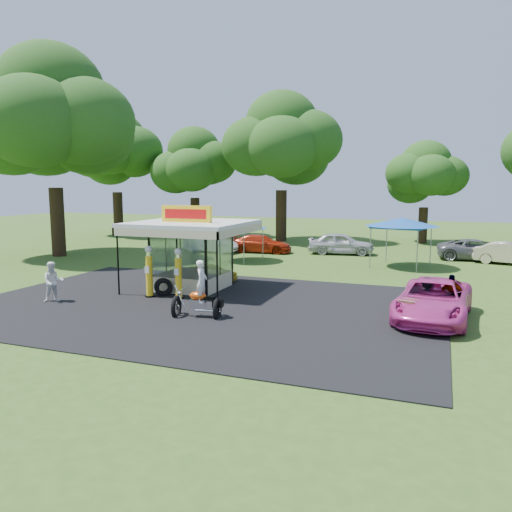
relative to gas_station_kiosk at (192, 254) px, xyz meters
The scene contains 25 objects.
ground 5.67m from the gas_station_kiosk, 68.18° to the right, with size 120.00×120.00×0.00m, color #32561A.
asphalt_apron 4.01m from the gas_station_kiosk, 56.26° to the right, with size 20.00×14.00×0.04m, color black.
gas_station_kiosk is the anchor object (origin of this frame).
gas_pump_left 2.69m from the gas_station_kiosk, 111.11° to the right, with size 0.45×0.45×2.41m.
gas_pump_right 2.42m from the gas_station_kiosk, 77.68° to the right, with size 0.44×0.44×2.35m.
motorcycle 5.63m from the gas_station_kiosk, 59.19° to the right, with size 2.07×1.25×2.37m.
spare_tires 2.39m from the gas_station_kiosk, 106.34° to the right, with size 1.04×0.97×0.85m.
a_frame_sign 11.18m from the gas_station_kiosk, 18.29° to the right, with size 0.64×0.64×1.07m.
kiosk_car 2.56m from the gas_station_kiosk, 90.00° to the left, with size 1.13×2.82×0.96m, color yellow.
pink_sedan 11.59m from the gas_station_kiosk, ahead, with size 2.59×5.61×1.56m, color #D53997.
spectator_west 6.52m from the gas_station_kiosk, 133.33° to the right, with size 0.88×0.69×1.81m, color white.
spectator_east_a 11.28m from the gas_station_kiosk, ahead, with size 1.02×0.59×1.58m, color black.
spectator_east_b 12.14m from the gas_station_kiosk, ahead, with size 1.00×0.42×1.70m, color gray.
bg_car_a 13.77m from the gas_station_kiosk, 111.88° to the left, with size 1.49×4.28×1.41m, color white.
bg_car_b 14.14m from the gas_station_kiosk, 95.89° to the left, with size 1.91×4.69×1.36m, color #B2260D.
bg_car_c 15.91m from the gas_station_kiosk, 73.55° to the left, with size 1.95×4.83×1.65m, color #B0B0B5.
bg_car_d 20.87m from the gas_station_kiosk, 48.31° to the left, with size 2.39×5.19×1.44m, color slate.
bg_car_e 21.30m from the gas_station_kiosk, 42.10° to the left, with size 1.52×4.35×1.43m, color beige.
tent_west 9.61m from the gas_station_kiosk, 98.87° to the left, with size 3.86×3.86×2.70m.
tent_east 14.11m from the gas_station_kiosk, 49.32° to the left, with size 4.48×4.48×3.13m.
oak_far_a 30.90m from the gas_station_kiosk, 132.61° to the left, with size 10.47×10.47×12.41m.
oak_far_b 27.16m from the gas_station_kiosk, 117.14° to the left, with size 9.01×9.01×10.74m.
oak_far_c 23.41m from the gas_station_kiosk, 96.38° to the left, with size 11.29×11.29×13.31m.
oak_far_d 27.32m from the gas_station_kiosk, 68.51° to the left, with size 7.45×7.45×8.87m.
oak_near 17.99m from the gas_station_kiosk, 154.26° to the left, with size 12.78×12.78×14.72m.
Camera 1 is at (9.58, -16.82, 5.14)m, focal length 35.00 mm.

